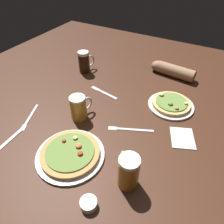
{
  "coord_description": "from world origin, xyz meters",
  "views": [
    {
      "loc": [
        0.43,
        -0.76,
        0.77
      ],
      "look_at": [
        0.0,
        0.0,
        0.02
      ],
      "focal_mm": 33.51,
      "sensor_mm": 36.0,
      "label": 1
    }
  ],
  "objects_px": {
    "beer_mug_pale": "(84,62)",
    "ramekin_sauce": "(89,204)",
    "napkin_folded": "(183,138)",
    "beer_mug_amber": "(128,171)",
    "pizza_plate_near": "(70,154)",
    "beer_mug_dark": "(79,107)",
    "knife_right": "(4,145)",
    "fork_spare": "(30,117)",
    "pizza_plate_far": "(171,104)",
    "knife_spare": "(104,92)",
    "diner_arm": "(171,70)",
    "fork_left": "(130,129)"
  },
  "relations": [
    {
      "from": "pizza_plate_far",
      "to": "beer_mug_pale",
      "type": "xyz_separation_m",
      "value": [
        -0.67,
        0.09,
        0.06
      ]
    },
    {
      "from": "pizza_plate_far",
      "to": "fork_left",
      "type": "height_order",
      "value": "pizza_plate_far"
    },
    {
      "from": "diner_arm",
      "to": "beer_mug_pale",
      "type": "bearing_deg",
      "value": -155.97
    },
    {
      "from": "ramekin_sauce",
      "to": "knife_spare",
      "type": "distance_m",
      "value": 0.72
    },
    {
      "from": "knife_right",
      "to": "knife_spare",
      "type": "xyz_separation_m",
      "value": [
        0.2,
        0.6,
        -0.0
      ]
    },
    {
      "from": "beer_mug_pale",
      "to": "diner_arm",
      "type": "bearing_deg",
      "value": 24.03
    },
    {
      "from": "knife_right",
      "to": "fork_spare",
      "type": "xyz_separation_m",
      "value": [
        -0.04,
        0.2,
        0.0
      ]
    },
    {
      "from": "beer_mug_dark",
      "to": "diner_arm",
      "type": "xyz_separation_m",
      "value": [
        0.3,
        0.67,
        -0.03
      ]
    },
    {
      "from": "knife_spare",
      "to": "diner_arm",
      "type": "height_order",
      "value": "diner_arm"
    },
    {
      "from": "pizza_plate_near",
      "to": "fork_left",
      "type": "xyz_separation_m",
      "value": [
        0.16,
        0.28,
        -0.01
      ]
    },
    {
      "from": "pizza_plate_far",
      "to": "diner_arm",
      "type": "xyz_separation_m",
      "value": [
        -0.11,
        0.34,
        0.03
      ]
    },
    {
      "from": "ramekin_sauce",
      "to": "beer_mug_amber",
      "type": "bearing_deg",
      "value": 62.44
    },
    {
      "from": "fork_left",
      "to": "diner_arm",
      "type": "bearing_deg",
      "value": 88.38
    },
    {
      "from": "pizza_plate_near",
      "to": "knife_spare",
      "type": "xyz_separation_m",
      "value": [
        -0.12,
        0.5,
        -0.01
      ]
    },
    {
      "from": "beer_mug_pale",
      "to": "ramekin_sauce",
      "type": "xyz_separation_m",
      "value": [
        0.58,
        -0.81,
        -0.06
      ]
    },
    {
      "from": "knife_right",
      "to": "beer_mug_pale",
      "type": "bearing_deg",
      "value": 94.45
    },
    {
      "from": "pizza_plate_near",
      "to": "knife_spare",
      "type": "relative_size",
      "value": 1.49
    },
    {
      "from": "fork_spare",
      "to": "diner_arm",
      "type": "bearing_deg",
      "value": 56.63
    },
    {
      "from": "napkin_folded",
      "to": "diner_arm",
      "type": "distance_m",
      "value": 0.61
    },
    {
      "from": "beer_mug_dark",
      "to": "beer_mug_amber",
      "type": "relative_size",
      "value": 0.88
    },
    {
      "from": "napkin_folded",
      "to": "beer_mug_dark",
      "type": "bearing_deg",
      "value": -167.51
    },
    {
      "from": "fork_spare",
      "to": "beer_mug_pale",
      "type": "bearing_deg",
      "value": 92.17
    },
    {
      "from": "beer_mug_pale",
      "to": "fork_spare",
      "type": "distance_m",
      "value": 0.57
    },
    {
      "from": "beer_mug_dark",
      "to": "napkin_folded",
      "type": "distance_m",
      "value": 0.55
    },
    {
      "from": "beer_mug_amber",
      "to": "ramekin_sauce",
      "type": "relative_size",
      "value": 2.45
    },
    {
      "from": "beer_mug_dark",
      "to": "beer_mug_amber",
      "type": "distance_m",
      "value": 0.46
    },
    {
      "from": "beer_mug_amber",
      "to": "ramekin_sauce",
      "type": "height_order",
      "value": "beer_mug_amber"
    },
    {
      "from": "pizza_plate_far",
      "to": "beer_mug_pale",
      "type": "bearing_deg",
      "value": 172.21
    },
    {
      "from": "ramekin_sauce",
      "to": "fork_left",
      "type": "xyz_separation_m",
      "value": [
        -0.04,
        0.43,
        -0.01
      ]
    },
    {
      "from": "beer_mug_dark",
      "to": "fork_spare",
      "type": "height_order",
      "value": "beer_mug_dark"
    },
    {
      "from": "pizza_plate_near",
      "to": "beer_mug_dark",
      "type": "bearing_deg",
      "value": 116.38
    },
    {
      "from": "fork_left",
      "to": "diner_arm",
      "type": "xyz_separation_m",
      "value": [
        0.02,
        0.63,
        0.04
      ]
    },
    {
      "from": "fork_left",
      "to": "beer_mug_dark",
      "type": "bearing_deg",
      "value": -171.03
    },
    {
      "from": "ramekin_sauce",
      "to": "fork_left",
      "type": "distance_m",
      "value": 0.43
    },
    {
      "from": "knife_right",
      "to": "pizza_plate_far",
      "type": "bearing_deg",
      "value": 48.07
    },
    {
      "from": "pizza_plate_near",
      "to": "ramekin_sauce",
      "type": "height_order",
      "value": "pizza_plate_near"
    },
    {
      "from": "pizza_plate_near",
      "to": "knife_spare",
      "type": "height_order",
      "value": "pizza_plate_near"
    },
    {
      "from": "fork_left",
      "to": "knife_right",
      "type": "xyz_separation_m",
      "value": [
        -0.48,
        -0.39,
        0.0
      ]
    },
    {
      "from": "pizza_plate_near",
      "to": "fork_spare",
      "type": "bearing_deg",
      "value": 164.91
    },
    {
      "from": "beer_mug_pale",
      "to": "pizza_plate_far",
      "type": "bearing_deg",
      "value": -7.79
    },
    {
      "from": "pizza_plate_far",
      "to": "beer_mug_pale",
      "type": "distance_m",
      "value": 0.68
    },
    {
      "from": "beer_mug_pale",
      "to": "knife_spare",
      "type": "bearing_deg",
      "value": -32.91
    },
    {
      "from": "ramekin_sauce",
      "to": "knife_right",
      "type": "height_order",
      "value": "ramekin_sauce"
    },
    {
      "from": "beer_mug_pale",
      "to": "ramekin_sauce",
      "type": "distance_m",
      "value": 1.0
    },
    {
      "from": "beer_mug_amber",
      "to": "knife_right",
      "type": "bearing_deg",
      "value": -169.44
    },
    {
      "from": "diner_arm",
      "to": "pizza_plate_near",
      "type": "bearing_deg",
      "value": -101.19
    },
    {
      "from": "beer_mug_amber",
      "to": "knife_spare",
      "type": "distance_m",
      "value": 0.64
    },
    {
      "from": "fork_left",
      "to": "knife_spare",
      "type": "distance_m",
      "value": 0.36
    },
    {
      "from": "beer_mug_pale",
      "to": "fork_spare",
      "type": "xyz_separation_m",
      "value": [
        0.02,
        -0.57,
        -0.07
      ]
    },
    {
      "from": "napkin_folded",
      "to": "beer_mug_pale",
      "type": "bearing_deg",
      "value": 158.86
    }
  ]
}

